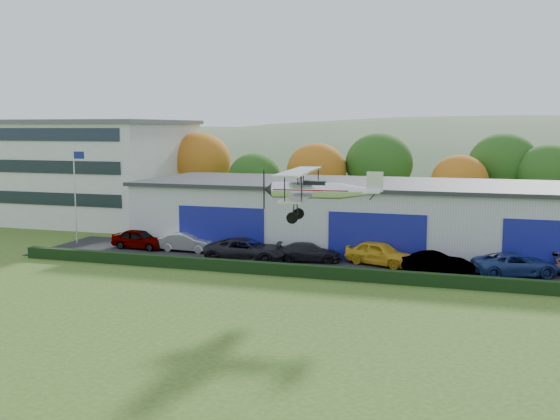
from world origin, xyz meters
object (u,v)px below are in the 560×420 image
(car_6, at_px, (516,264))
(biplane, at_px, (316,189))
(hangar, at_px, (389,215))
(car_3, at_px, (309,252))
(car_2, at_px, (246,250))
(flagpole, at_px, (76,187))
(car_0, at_px, (139,239))
(car_4, at_px, (380,253))
(car_5, at_px, (438,263))
(office_block, at_px, (84,170))
(car_1, at_px, (187,242))

(car_6, height_order, biplane, biplane)
(hangar, relative_size, car_3, 8.79)
(car_3, bearing_deg, car_2, 97.15)
(flagpole, height_order, car_0, flagpole)
(flagpole, height_order, car_4, flagpole)
(car_6, bearing_deg, car_4, 65.13)
(car_0, distance_m, car_5, 23.46)
(office_block, height_order, flagpole, office_block)
(hangar, bearing_deg, biplane, -96.09)
(car_1, xyz_separation_m, car_2, (5.71, -2.19, 0.10))
(car_0, height_order, car_5, car_0)
(hangar, height_order, office_block, office_block)
(car_2, height_order, biplane, biplane)
(car_4, relative_size, biplane, 0.64)
(hangar, xyz_separation_m, car_4, (0.37, -6.84, -1.77))
(car_4, bearing_deg, office_block, 87.34)
(car_0, relative_size, car_4, 0.92)
(flagpole, xyz_separation_m, car_4, (25.25, -0.86, -3.90))
(office_block, distance_m, car_0, 19.98)
(car_5, bearing_deg, car_4, 44.48)
(office_block, relative_size, car_0, 4.56)
(car_0, distance_m, car_6, 28.23)
(car_3, bearing_deg, car_4, -96.48)
(hangar, relative_size, biplane, 5.26)
(car_4, bearing_deg, car_2, 119.86)
(biplane, bearing_deg, car_5, 47.25)
(hangar, xyz_separation_m, car_5, (4.48, -8.61, -1.86))
(car_0, relative_size, car_5, 1.00)
(car_1, distance_m, car_5, 19.35)
(car_0, distance_m, biplane, 20.63)
(hangar, distance_m, car_6, 12.12)
(hangar, distance_m, car_3, 8.78)
(car_1, bearing_deg, hangar, -66.28)
(car_1, height_order, car_5, car_5)
(hangar, bearing_deg, car_3, -123.31)
(car_1, distance_m, car_3, 10.07)
(biplane, bearing_deg, hangar, 79.29)
(flagpole, bearing_deg, biplane, -24.63)
(office_block, distance_m, flagpole, 15.33)
(hangar, relative_size, car_0, 8.99)
(hangar, xyz_separation_m, car_0, (-18.87, -6.40, -1.84))
(office_block, bearing_deg, car_6, -18.94)
(car_4, distance_m, biplane, 11.32)
(flagpole, relative_size, biplane, 1.04)
(office_block, xyz_separation_m, car_0, (14.13, -13.43, -4.39))
(hangar, bearing_deg, car_5, -62.51)
(car_5, bearing_deg, flagpole, 62.68)
(car_2, distance_m, car_4, 9.53)
(car_4, relative_size, car_5, 1.09)
(hangar, xyz_separation_m, flagpole, (-24.88, -5.98, 2.13))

